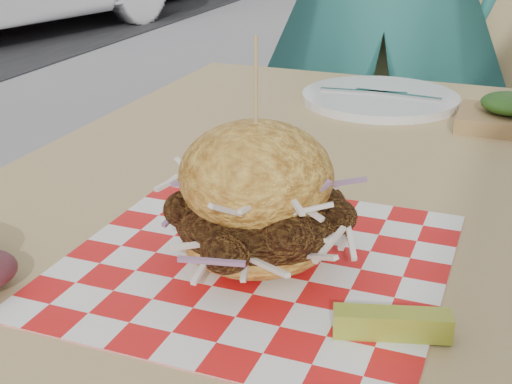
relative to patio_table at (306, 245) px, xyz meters
The scene contains 7 objects.
patio_table is the anchor object (origin of this frame).
patio_chair 1.05m from the patio_table, 91.61° to the left, with size 0.53×0.54×0.95m.
paper_liner 0.22m from the patio_table, 87.30° to the right, with size 0.36×0.36×0.00m, color red.
sandwich 0.25m from the patio_table, 87.30° to the right, with size 0.19×0.19×0.22m.
pickle_spear 0.33m from the patio_table, 60.54° to the right, with size 0.10×0.02×0.02m, color #97A02E.
place_setting 0.43m from the patio_table, 90.00° to the left, with size 0.27×0.27×0.02m.
kraft_tray 0.41m from the patio_table, 57.69° to the left, with size 0.15×0.12×0.06m.
Camera 1 is at (0.54, -0.72, 1.08)m, focal length 50.00 mm.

